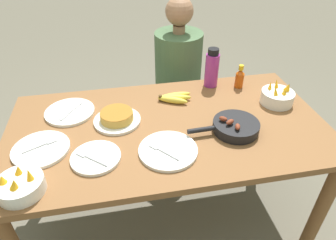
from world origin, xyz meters
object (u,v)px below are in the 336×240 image
(empty_plate_near_front, at_px, (70,112))
(empty_plate_mid_edge, at_px, (41,149))
(fruit_bowl_mango, at_px, (277,96))
(water_bottle, at_px, (212,69))
(hot_sauce_bottle, at_px, (240,78))
(person_figure, at_px, (178,94))
(banana_bunch, at_px, (174,98))
(fruit_bowl_citrus, at_px, (20,185))
(skillet, at_px, (235,127))
(empty_plate_far_left, at_px, (96,158))
(frittata_plate_center, at_px, (117,118))
(empty_plate_far_right, at_px, (168,150))

(empty_plate_near_front, bearing_deg, empty_plate_mid_edge, -110.68)
(fruit_bowl_mango, bearing_deg, empty_plate_near_front, 174.34)
(water_bottle, relative_size, hot_sauce_bottle, 1.65)
(water_bottle, xyz_separation_m, person_figure, (-0.13, 0.34, -0.37))
(fruit_bowl_mango, bearing_deg, banana_bunch, 166.86)
(banana_bunch, xyz_separation_m, person_figure, (0.13, 0.47, -0.27))
(fruit_bowl_mango, height_order, fruit_bowl_citrus, fruit_bowl_mango)
(skillet, xyz_separation_m, water_bottle, (0.02, 0.46, 0.08))
(fruit_bowl_citrus, xyz_separation_m, hot_sauce_bottle, (1.14, 0.62, 0.03))
(skillet, distance_m, empty_plate_far_left, 0.67)
(skillet, distance_m, empty_plate_near_front, 0.87)
(skillet, relative_size, person_figure, 0.30)
(empty_plate_near_front, bearing_deg, water_bottle, 10.34)
(frittata_plate_center, xyz_separation_m, empty_plate_far_left, (-0.11, -0.26, -0.02))
(banana_bunch, relative_size, fruit_bowl_citrus, 1.10)
(fruit_bowl_mango, height_order, water_bottle, water_bottle)
(person_figure, bearing_deg, skillet, -82.63)
(empty_plate_far_right, relative_size, fruit_bowl_citrus, 1.48)
(empty_plate_far_left, height_order, person_figure, person_figure)
(frittata_plate_center, distance_m, person_figure, 0.82)
(water_bottle, xyz_separation_m, hot_sauce_bottle, (0.16, -0.05, -0.05))
(empty_plate_far_left, bearing_deg, fruit_bowl_mango, 15.43)
(person_figure, bearing_deg, empty_plate_near_front, -144.94)
(frittata_plate_center, distance_m, fruit_bowl_mango, 0.89)
(empty_plate_near_front, xyz_separation_m, fruit_bowl_citrus, (-0.14, -0.52, 0.03))
(empty_plate_mid_edge, bearing_deg, fruit_bowl_mango, 7.86)
(skillet, bearing_deg, frittata_plate_center, -20.53)
(empty_plate_far_right, distance_m, hot_sauce_bottle, 0.73)
(empty_plate_far_left, xyz_separation_m, hot_sauce_bottle, (0.85, 0.49, 0.05))
(empty_plate_near_front, relative_size, fruit_bowl_mango, 1.45)
(hot_sauce_bottle, bearing_deg, empty_plate_mid_edge, -160.85)
(skillet, xyz_separation_m, fruit_bowl_citrus, (-0.95, -0.21, 0.01))
(empty_plate_near_front, bearing_deg, empty_plate_far_right, -41.20)
(empty_plate_mid_edge, distance_m, fruit_bowl_mango, 1.25)
(fruit_bowl_mango, bearing_deg, fruit_bowl_citrus, -162.30)
(fruit_bowl_mango, relative_size, hot_sauce_bottle, 1.24)
(hot_sauce_bottle, bearing_deg, banana_bunch, -169.32)
(skillet, height_order, fruit_bowl_citrus, fruit_bowl_citrus)
(empty_plate_near_front, relative_size, empty_plate_mid_edge, 1.01)
(frittata_plate_center, bearing_deg, banana_bunch, 24.00)
(frittata_plate_center, bearing_deg, fruit_bowl_citrus, -134.65)
(banana_bunch, height_order, hot_sauce_bottle, hot_sauce_bottle)
(frittata_plate_center, distance_m, water_bottle, 0.65)
(empty_plate_near_front, xyz_separation_m, water_bottle, (0.83, 0.15, 0.10))
(empty_plate_far_left, relative_size, water_bottle, 0.93)
(empty_plate_near_front, xyz_separation_m, fruit_bowl_mango, (1.13, -0.11, 0.03))
(skillet, distance_m, fruit_bowl_mango, 0.38)
(empty_plate_mid_edge, height_order, fruit_bowl_mango, fruit_bowl_mango)
(empty_plate_far_left, distance_m, fruit_bowl_citrus, 0.31)
(empty_plate_far_right, distance_m, fruit_bowl_citrus, 0.61)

